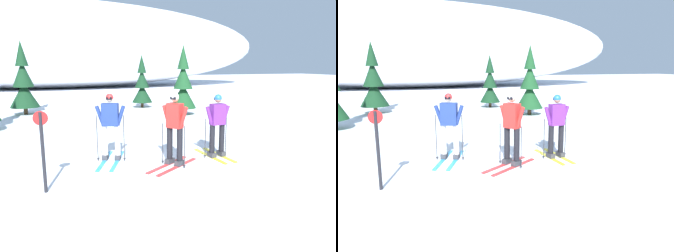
{
  "view_description": "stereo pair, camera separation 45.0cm",
  "coord_description": "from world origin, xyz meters",
  "views": [
    {
      "loc": [
        -2.16,
        -7.34,
        2.56
      ],
      "look_at": [
        0.66,
        0.32,
        0.95
      ],
      "focal_mm": 33.8,
      "sensor_mm": 36.0,
      "label": 1
    },
    {
      "loc": [
        -1.73,
        -7.49,
        2.56
      ],
      "look_at": [
        0.66,
        0.32,
        0.95
      ],
      "focal_mm": 33.8,
      "sensor_mm": 36.0,
      "label": 2
    }
  ],
  "objects": [
    {
      "name": "trail_marker_post",
      "position": [
        -2.4,
        -0.82,
        0.94
      ],
      "size": [
        0.28,
        0.07,
        1.66
      ],
      "color": "black",
      "rests_on": "ground"
    },
    {
      "name": "snow_ridge_background",
      "position": [
        -1.15,
        29.23,
        4.57
      ],
      "size": [
        46.56,
        16.34,
        9.14
      ],
      "primitive_type": "ellipsoid",
      "color": "white",
      "rests_on": "ground"
    },
    {
      "name": "pine_tree_far_right",
      "position": [
        4.08,
        7.43,
        1.47
      ],
      "size": [
        1.36,
        1.36,
        3.51
      ],
      "color": "#47301E",
      "rests_on": "ground"
    },
    {
      "name": "pine_tree_center_left",
      "position": [
        -3.48,
        10.27,
        1.56
      ],
      "size": [
        1.44,
        1.44,
        3.74
      ],
      "color": "#47301E",
      "rests_on": "ground"
    },
    {
      "name": "ground_plane",
      "position": [
        0.0,
        0.0,
        0.0
      ],
      "size": [
        120.0,
        120.0,
        0.0
      ],
      "primitive_type": "plane",
      "color": "white"
    },
    {
      "name": "skier_purple_jacket",
      "position": [
        2.04,
        0.18,
        0.92
      ],
      "size": [
        0.78,
        1.61,
        1.75
      ],
      "color": "gold",
      "rests_on": "ground"
    },
    {
      "name": "skier_red_jacket",
      "position": [
        0.67,
        -0.11,
        0.97
      ],
      "size": [
        1.62,
        1.3,
        1.86
      ],
      "color": "red",
      "rests_on": "ground"
    },
    {
      "name": "pine_tree_center_right",
      "position": [
        2.87,
        10.79,
        1.3
      ],
      "size": [
        1.2,
        1.2,
        3.1
      ],
      "color": "#47301E",
      "rests_on": "ground"
    },
    {
      "name": "skier_navy_jacket",
      "position": [
        -0.76,
        0.89,
        0.95
      ],
      "size": [
        1.04,
        1.81,
        1.8
      ],
      "color": "#2893CC",
      "rests_on": "ground"
    }
  ]
}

